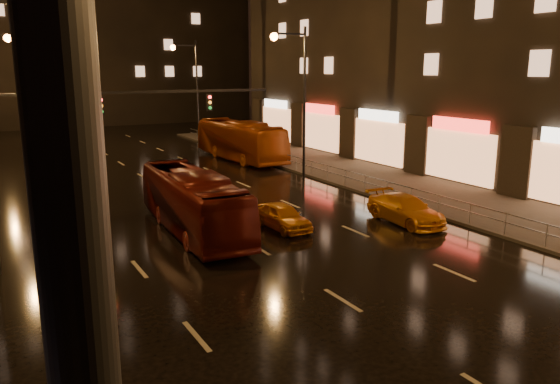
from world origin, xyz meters
The scene contains 9 objects.
ground centered at (0.00, 20.00, 0.00)m, with size 140.00×140.00×0.00m, color black.
sidewalk_right centered at (13.50, 15.00, 0.07)m, with size 7.00×70.00×0.15m, color #38332D.
traffic_signal centered at (-5.06, 20.00, 4.74)m, with size 15.31×0.32×6.20m.
streetlight_left centered at (-8.92, -8.00, 6.43)m, with size 2.64×0.50×10.00m.
railing_right centered at (10.20, 18.00, 0.90)m, with size 0.05×56.00×1.00m.
bus_red centered at (-1.50, 13.62, 1.40)m, with size 2.35×10.03×2.79m, color #61150D.
bus_curb centered at (9.00, 30.97, 1.60)m, with size 2.69×11.51×3.21m, color #A74610.
taxi_near centered at (2.27, 12.00, 0.60)m, with size 1.42×3.54×1.21m, color orange.
taxi_far centered at (8.00, 10.00, 0.66)m, with size 1.86×4.57×1.33m, color orange.
Camera 1 is at (-9.78, -9.35, 7.30)m, focal length 35.00 mm.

